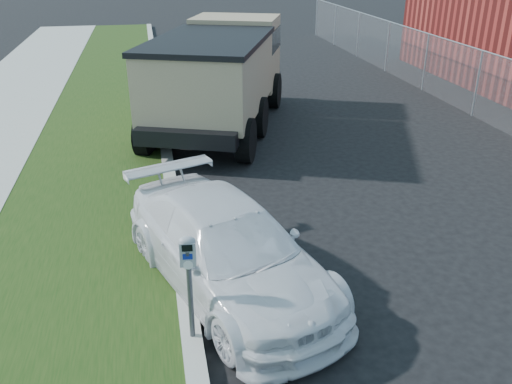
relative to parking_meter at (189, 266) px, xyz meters
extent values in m
plane|color=black|center=(2.58, 1.07, -1.12)|extent=(120.00, 120.00, 0.00)
cube|color=#97978E|center=(-0.02, 3.07, -1.05)|extent=(0.25, 50.00, 0.15)
cube|color=#17340E|center=(-1.62, 3.07, -1.06)|extent=(3.00, 50.00, 0.13)
plane|color=slate|center=(8.58, 8.07, -0.22)|extent=(0.00, 30.00, 30.00)
cylinder|color=#92989F|center=(8.58, 8.07, 0.68)|extent=(0.04, 30.00, 0.04)
cylinder|color=#92989F|center=(8.58, 8.07, -0.22)|extent=(0.06, 0.06, 1.80)
cylinder|color=#92989F|center=(8.58, 11.07, -0.22)|extent=(0.06, 0.06, 1.80)
cylinder|color=#92989F|center=(8.58, 14.07, -0.22)|extent=(0.06, 0.06, 1.80)
cylinder|color=#92989F|center=(8.58, 17.07, -0.22)|extent=(0.06, 0.06, 1.80)
cylinder|color=#92989F|center=(8.58, 20.07, -0.22)|extent=(0.06, 0.06, 1.80)
cylinder|color=#92989F|center=(8.58, 23.07, -0.22)|extent=(0.06, 0.06, 1.80)
cylinder|color=#3F4247|center=(0.00, 0.00, -0.49)|extent=(0.07, 0.07, 1.00)
cube|color=gray|center=(0.00, 0.00, 0.17)|extent=(0.19, 0.14, 0.30)
ellipsoid|color=gray|center=(0.00, 0.00, 0.32)|extent=(0.20, 0.14, 0.11)
cube|color=black|center=(-0.01, -0.06, 0.27)|extent=(0.12, 0.02, 0.08)
cube|color=navy|center=(-0.01, -0.06, 0.16)|extent=(0.11, 0.02, 0.07)
cylinder|color=silver|center=(-0.01, -0.06, 0.05)|extent=(0.11, 0.02, 0.11)
cube|color=#3F4247|center=(-0.01, -0.06, 0.19)|extent=(0.04, 0.01, 0.05)
imported|color=white|center=(0.59, 1.22, -0.51)|extent=(3.07, 4.55, 1.22)
cube|color=black|center=(1.45, 8.37, -0.40)|extent=(4.32, 6.73, 0.35)
cube|color=#927D5E|center=(2.27, 10.51, 0.42)|extent=(2.82, 2.51, 1.99)
cube|color=black|center=(2.27, 10.51, 0.82)|extent=(2.86, 2.54, 0.60)
cube|color=#927D5E|center=(1.17, 7.62, 0.42)|extent=(3.72, 4.76, 1.59)
cube|color=black|center=(1.17, 7.62, 1.25)|extent=(3.85, 4.89, 0.12)
cube|color=black|center=(2.60, 11.39, -0.47)|extent=(2.29, 0.99, 0.30)
cylinder|color=black|center=(1.16, 10.82, -0.62)|extent=(0.65, 1.04, 1.00)
cylinder|color=black|center=(3.30, 10.01, -0.62)|extent=(0.65, 1.04, 1.00)
cylinder|color=black|center=(0.21, 8.31, -0.62)|extent=(0.65, 1.04, 1.00)
cylinder|color=black|center=(2.34, 7.50, -0.62)|extent=(0.65, 1.04, 1.00)
cylinder|color=black|center=(-0.43, 6.64, -0.62)|extent=(0.65, 1.04, 1.00)
cylinder|color=black|center=(1.71, 5.82, -0.62)|extent=(0.65, 1.04, 1.00)
camera|label=1|loc=(-0.26, -5.22, 3.30)|focal=38.00mm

